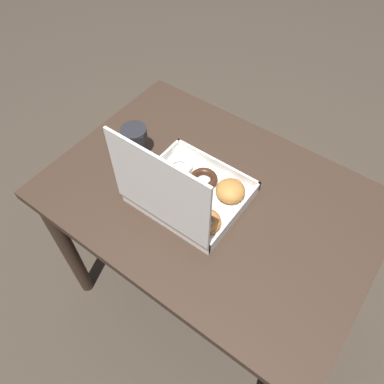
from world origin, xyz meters
The scene contains 4 objects.
ground_plane centered at (0.00, 0.00, 0.00)m, with size 8.00×8.00×0.00m, color #42382D.
dining_table centered at (0.00, 0.00, 0.62)m, with size 1.02×0.72×0.75m.
donut_box centered at (0.04, 0.06, 0.80)m, with size 0.32×0.29×0.31m.
coffee_mug centered at (0.31, 0.00, 0.80)m, with size 0.08×0.08×0.11m.
Camera 1 is at (-0.37, 0.60, 1.69)m, focal length 35.00 mm.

